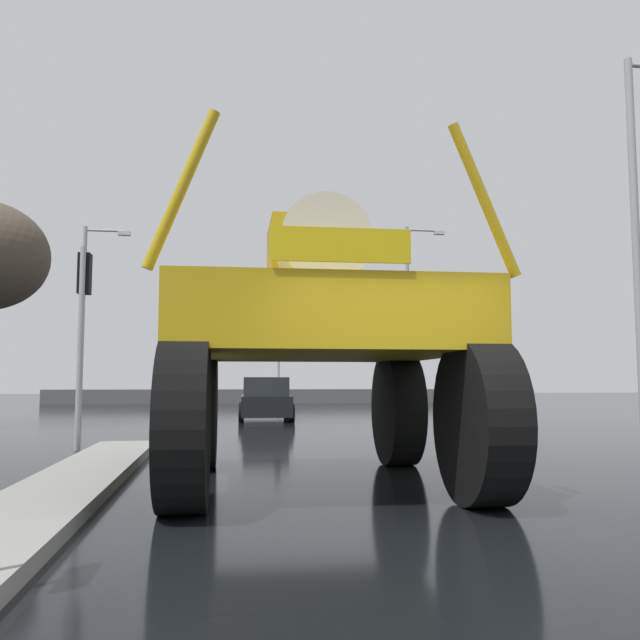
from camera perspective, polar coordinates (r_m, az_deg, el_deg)
ground_plane at (r=23.42m, az=-4.20°, el=-8.58°), size 120.00×120.00×0.00m
median_island at (r=9.13m, az=-20.38°, el=-12.93°), size 1.11×10.89×0.15m
oversize_sprayer at (r=9.06m, az=-0.42°, el=-1.79°), size 4.11×5.56×4.23m
sedan_ahead at (r=24.25m, az=-4.65°, el=-6.77°), size 1.99×4.16×1.52m
traffic_signal_near_left at (r=14.49m, az=-19.44°, el=1.48°), size 0.24×0.54×4.08m
traffic_signal_near_right at (r=15.43m, az=14.73°, el=-1.28°), size 0.24×0.54×3.26m
traffic_signal_far_left at (r=33.19m, az=-3.55°, el=-3.23°), size 0.24×0.55×3.49m
streetlight_far_left at (r=29.15m, az=-19.19°, el=0.89°), size 1.91×0.24×7.78m
streetlight_far_right at (r=32.33m, az=7.67°, el=1.00°), size 1.96×0.24×8.81m
roadside_barrier at (r=43.58m, az=-6.22°, el=-6.46°), size 25.23×0.24×0.90m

